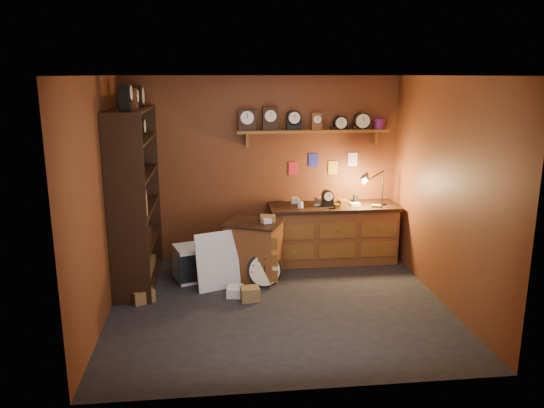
{
  "coord_description": "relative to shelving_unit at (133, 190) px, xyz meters",
  "views": [
    {
      "loc": [
        -0.75,
        -5.9,
        2.71
      ],
      "look_at": [
        -0.04,
        0.35,
        1.17
      ],
      "focal_mm": 35.0,
      "sensor_mm": 36.0,
      "label": 1
    }
  ],
  "objects": [
    {
      "name": "floor_box_b",
      "position": [
        1.28,
        -0.66,
        -1.2
      ],
      "size": [
        0.23,
        0.26,
        0.11
      ],
      "primitive_type": "cube",
      "rotation": [
        0.0,
        0.0,
        -0.17
      ],
      "color": "white",
      "rests_on": "ground"
    },
    {
      "name": "mini_fridge",
      "position": [
        0.74,
        -0.03,
        -1.02
      ],
      "size": [
        0.56,
        0.58,
        0.47
      ],
      "rotation": [
        0.0,
        0.0,
        0.31
      ],
      "color": "silver",
      "rests_on": "ground"
    },
    {
      "name": "room_shell",
      "position": [
        1.84,
        -0.87,
        0.47
      ],
      "size": [
        4.02,
        3.62,
        2.71
      ],
      "color": "brown",
      "rests_on": "ground"
    },
    {
      "name": "big_round_clock",
      "position": [
        1.68,
        -0.4,
        -1.03
      ],
      "size": [
        0.46,
        0.16,
        0.46
      ],
      "color": "black",
      "rests_on": "ground"
    },
    {
      "name": "floor_box_a",
      "position": [
        0.14,
        -0.7,
        -1.17
      ],
      "size": [
        0.33,
        0.31,
        0.16
      ],
      "primitive_type": "cube",
      "rotation": [
        0.0,
        0.0,
        0.48
      ],
      "color": "olive",
      "rests_on": "ground"
    },
    {
      "name": "floor_box_c",
      "position": [
        1.46,
        -0.82,
        -1.17
      ],
      "size": [
        0.24,
        0.21,
        0.17
      ],
      "primitive_type": "cube",
      "rotation": [
        0.0,
        0.0,
        0.1
      ],
      "color": "olive",
      "rests_on": "ground"
    },
    {
      "name": "white_panel",
      "position": [
        1.07,
        -0.38,
        -1.25
      ],
      "size": [
        0.6,
        0.36,
        0.76
      ],
      "primitive_type": "cube",
      "rotation": [
        -0.17,
        0.0,
        0.37
      ],
      "color": "silver",
      "rests_on": "ground"
    },
    {
      "name": "floor",
      "position": [
        1.79,
        -0.98,
        -1.25
      ],
      "size": [
        4.0,
        4.0,
        0.0
      ],
      "primitive_type": "plane",
      "color": "black",
      "rests_on": "ground"
    },
    {
      "name": "shelving_unit",
      "position": [
        0.0,
        0.0,
        0.0
      ],
      "size": [
        0.47,
        1.6,
        2.58
      ],
      "color": "black",
      "rests_on": "ground"
    },
    {
      "name": "low_cabinet",
      "position": [
        1.57,
        -0.1,
        -0.82
      ],
      "size": [
        0.88,
        0.82,
        0.89
      ],
      "rotation": [
        0.0,
        0.0,
        -0.41
      ],
      "color": "brown",
      "rests_on": "ground"
    },
    {
      "name": "workbench",
      "position": [
        2.79,
        0.49,
        -0.78
      ],
      "size": [
        1.89,
        0.66,
        1.36
      ],
      "color": "brown",
      "rests_on": "ground"
    }
  ]
}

